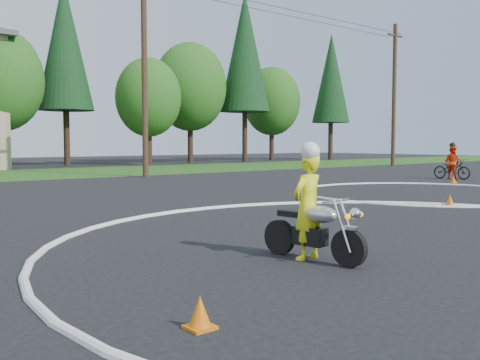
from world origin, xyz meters
TOP-DOWN VIEW (x-y plane):
  - grass_strip at (0.00, 27.00)m, footprint 120.00×10.00m
  - course_markings at (2.17, 4.35)m, footprint 19.05×19.05m
  - primary_motorcycle at (-2.22, 3.34)m, footprint 0.60×1.71m
  - rider_primary_grp at (-2.22, 3.47)m, footprint 0.59×0.42m
  - rider_second_grp at (15.09, 10.95)m, footprint 0.65×1.75m
  - treeline at (14.78, 34.61)m, footprint 38.20×8.10m
  - utility_poles at (5.00, 21.00)m, footprint 41.60×1.12m

SIDE VIEW (x-z plane):
  - course_markings at x=2.17m, z-range -0.05..0.07m
  - grass_strip at x=0.00m, z-range 0.00..0.02m
  - primary_motorcycle at x=-2.22m, z-range -0.01..0.88m
  - rider_second_grp at x=15.09m, z-range -0.25..1.42m
  - rider_primary_grp at x=-2.22m, z-range -0.03..1.64m
  - utility_poles at x=5.00m, z-range 0.20..10.20m
  - treeline at x=14.78m, z-range -0.64..13.88m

